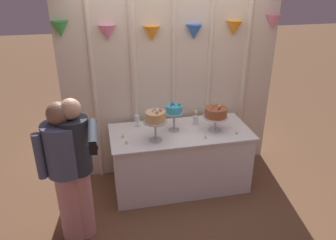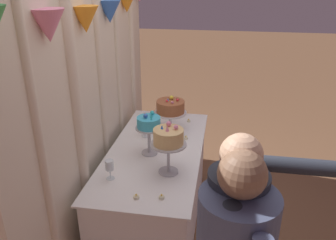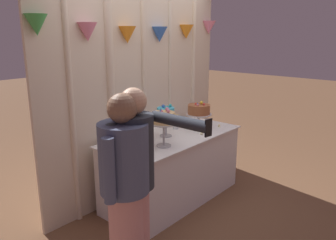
% 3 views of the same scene
% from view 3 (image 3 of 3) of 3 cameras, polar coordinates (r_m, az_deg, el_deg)
% --- Properties ---
extents(ground_plane, '(24.00, 24.00, 0.00)m').
position_cam_3_polar(ground_plane, '(4.15, 1.83, -13.46)').
color(ground_plane, brown).
extents(draped_curtain, '(2.83, 0.20, 2.41)m').
position_cam_3_polar(draped_curtain, '(4.10, -4.43, 5.28)').
color(draped_curtain, beige).
rests_on(draped_curtain, ground_plane).
extents(cake_table, '(1.74, 0.80, 0.80)m').
position_cam_3_polar(cake_table, '(4.03, 0.76, -8.02)').
color(cake_table, white).
rests_on(cake_table, ground_plane).
extents(cake_display_leftmost, '(0.27, 0.27, 0.41)m').
position_cam_3_polar(cake_display_leftmost, '(3.46, -0.72, 0.09)').
color(cake_display_leftmost, '#B2B2B7').
rests_on(cake_display_leftmost, cake_table).
extents(cake_display_center, '(0.22, 0.22, 0.38)m').
position_cam_3_polar(cake_display_center, '(3.80, -0.39, 1.09)').
color(cake_display_center, '#B2B2B7').
rests_on(cake_display_center, cake_table).
extents(cake_display_rightmost, '(0.31, 0.31, 0.34)m').
position_cam_3_polar(cake_display_rightmost, '(4.12, 5.25, 1.61)').
color(cake_display_rightmost, silver).
rests_on(cake_display_rightmost, cake_table).
extents(wine_glass, '(0.06, 0.06, 0.16)m').
position_cam_3_polar(wine_glass, '(3.68, -7.25, -2.01)').
color(wine_glass, silver).
rests_on(wine_glass, cake_table).
extents(flower_vase, '(0.07, 0.08, 0.19)m').
position_cam_3_polar(flower_vase, '(4.14, 1.33, -0.48)').
color(flower_vase, silver).
rests_on(flower_vase, cake_table).
extents(tealight_far_left, '(0.04, 0.04, 0.04)m').
position_cam_3_polar(tealight_far_left, '(3.40, -6.93, -5.17)').
color(tealight_far_left, beige).
rests_on(tealight_far_left, cake_table).
extents(tealight_near_left, '(0.04, 0.04, 0.04)m').
position_cam_3_polar(tealight_near_left, '(3.30, -4.56, -5.74)').
color(tealight_near_left, beige).
rests_on(tealight_near_left, cake_table).
extents(tealight_near_right, '(0.04, 0.04, 0.04)m').
position_cam_3_polar(tealight_near_right, '(3.94, 5.72, -2.32)').
color(tealight_near_right, beige).
rests_on(tealight_near_right, cake_table).
extents(tealight_far_right, '(0.04, 0.04, 0.03)m').
position_cam_3_polar(tealight_far_right, '(4.28, 8.63, -1.06)').
color(tealight_far_right, beige).
rests_on(tealight_far_right, cake_table).
extents(guest_girl_blue_dress, '(0.46, 0.70, 1.57)m').
position_cam_3_polar(guest_girl_blue_dress, '(2.62, -5.40, -9.65)').
color(guest_girl_blue_dress, '#D6938E').
rests_on(guest_girl_blue_dress, ground_plane).
extents(guest_man_pink_jacket, '(0.50, 0.48, 1.55)m').
position_cam_3_polar(guest_man_pink_jacket, '(2.57, -7.29, -11.33)').
color(guest_man_pink_jacket, '#D6938E').
rests_on(guest_man_pink_jacket, ground_plane).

